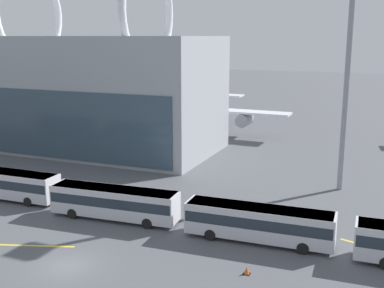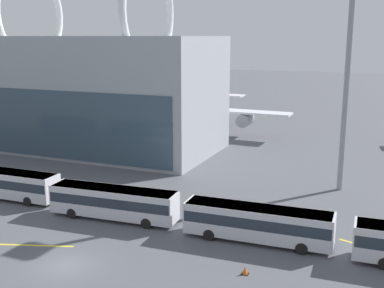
{
  "view_description": "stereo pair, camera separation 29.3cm",
  "coord_description": "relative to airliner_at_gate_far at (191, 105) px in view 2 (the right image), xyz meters",
  "views": [
    {
      "loc": [
        21.91,
        -27.87,
        17.28
      ],
      "look_at": [
        -0.7,
        26.92,
        4.0
      ],
      "focal_mm": 45.0,
      "sensor_mm": 36.0,
      "label": 1
    },
    {
      "loc": [
        22.18,
        -27.76,
        17.28
      ],
      "look_at": [
        -0.7,
        26.92,
        4.0
      ],
      "focal_mm": 45.0,
      "sensor_mm": 36.0,
      "label": 2
    }
  ],
  "objects": [
    {
      "name": "ground_plane",
      "position": [
        11.24,
        -51.62,
        -5.16
      ],
      "size": [
        440.0,
        440.0,
        0.0
      ],
      "primitive_type": "plane",
      "color": "#515459"
    },
    {
      "name": "airliner_at_gate_far",
      "position": [
        0.0,
        0.0,
        0.0
      ],
      "size": [
        36.12,
        34.46,
        12.95
      ],
      "rotation": [
        0.0,
        0.0,
        -1.59
      ],
      "color": "silver",
      "rests_on": "ground_plane"
    },
    {
      "name": "shuttle_bus_1",
      "position": [
        -4.68,
        -41.08,
        -3.34
      ],
      "size": [
        12.82,
        3.04,
        3.09
      ],
      "rotation": [
        0.0,
        0.0,
        0.03
      ],
      "color": "silver",
      "rests_on": "ground_plane"
    },
    {
      "name": "shuttle_bus_2",
      "position": [
        9.5,
        -41.78,
        -3.34
      ],
      "size": [
        12.88,
        3.46,
        3.09
      ],
      "rotation": [
        0.0,
        0.0,
        0.07
      ],
      "color": "silver",
      "rests_on": "ground_plane"
    },
    {
      "name": "shuttle_bus_3",
      "position": [
        23.68,
        -41.58,
        -3.34
      ],
      "size": [
        12.83,
        3.14,
        3.09
      ],
      "rotation": [
        0.0,
        0.0,
        0.04
      ],
      "color": "silver",
      "rests_on": "ground_plane"
    },
    {
      "name": "floodlight_mast",
      "position": [
        28.65,
        -23.84,
        11.67
      ],
      "size": [
        2.59,
        2.59,
        26.34
      ],
      "color": "gray",
      "rests_on": "ground_plane"
    },
    {
      "name": "lane_stripe_2",
      "position": [
        4.59,
        -50.3,
        -5.16
      ],
      "size": [
        10.3,
        3.7,
        0.01
      ],
      "primitive_type": "cube",
      "rotation": [
        0.0,
        0.0,
        0.33
      ],
      "color": "yellow",
      "rests_on": "ground_plane"
    },
    {
      "name": "traffic_cone_0",
      "position": [
        24.4,
        -47.61,
        -4.86
      ],
      "size": [
        0.55,
        0.55,
        0.62
      ],
      "color": "black",
      "rests_on": "ground_plane"
    }
  ]
}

